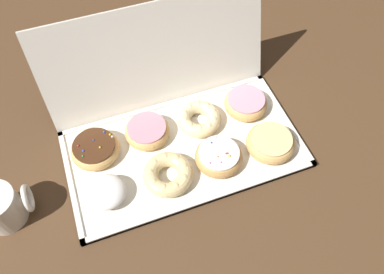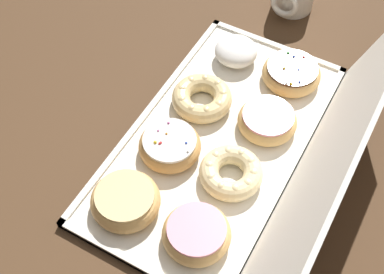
% 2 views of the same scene
% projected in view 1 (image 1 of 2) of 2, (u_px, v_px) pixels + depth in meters
% --- Properties ---
extents(ground_plane, '(3.00, 3.00, 0.00)m').
position_uv_depth(ground_plane, '(184.00, 151.00, 0.93)').
color(ground_plane, '#4C331E').
extents(donut_box, '(0.57, 0.30, 0.01)m').
position_uv_depth(donut_box, '(184.00, 150.00, 0.93)').
color(donut_box, silver).
rests_on(donut_box, ground).
extents(box_lid_open, '(0.57, 0.09, 0.26)m').
position_uv_depth(box_lid_open, '(156.00, 58.00, 0.93)').
color(box_lid_open, silver).
rests_on(box_lid_open, ground).
extents(powdered_filled_donut_0, '(0.09, 0.09, 0.04)m').
position_uv_depth(powdered_filled_donut_0, '(107.00, 192.00, 0.84)').
color(powdered_filled_donut_0, white).
rests_on(powdered_filled_donut_0, donut_box).
extents(cruller_donut_1, '(0.12, 0.12, 0.04)m').
position_uv_depth(cruller_donut_1, '(168.00, 174.00, 0.86)').
color(cruller_donut_1, '#EACC8C').
rests_on(cruller_donut_1, donut_box).
extents(sprinkle_donut_2, '(0.11, 0.11, 0.04)m').
position_uv_depth(sprinkle_donut_2, '(219.00, 156.00, 0.89)').
color(sprinkle_donut_2, tan).
rests_on(sprinkle_donut_2, donut_box).
extents(glazed_ring_donut_3, '(0.12, 0.12, 0.04)m').
position_uv_depth(glazed_ring_donut_3, '(271.00, 143.00, 0.91)').
color(glazed_ring_donut_3, tan).
rests_on(glazed_ring_donut_3, donut_box).
extents(sprinkle_donut_4, '(0.12, 0.12, 0.04)m').
position_uv_depth(sprinkle_donut_4, '(95.00, 149.00, 0.90)').
color(sprinkle_donut_4, tan).
rests_on(sprinkle_donut_4, donut_box).
extents(pink_frosted_donut_5, '(0.11, 0.11, 0.04)m').
position_uv_depth(pink_frosted_donut_5, '(147.00, 131.00, 0.93)').
color(pink_frosted_donut_5, tan).
rests_on(pink_frosted_donut_5, donut_box).
extents(cruller_donut_6, '(0.11, 0.11, 0.04)m').
position_uv_depth(cruller_donut_6, '(199.00, 118.00, 0.95)').
color(cruller_donut_6, beige).
rests_on(cruller_donut_6, donut_box).
extents(pink_frosted_donut_7, '(0.11, 0.11, 0.04)m').
position_uv_depth(pink_frosted_donut_7, '(246.00, 103.00, 0.98)').
color(pink_frosted_donut_7, tan).
rests_on(pink_frosted_donut_7, donut_box).
extents(coffee_mug, '(0.11, 0.09, 0.09)m').
position_uv_depth(coffee_mug, '(1.00, 207.00, 0.80)').
color(coffee_mug, white).
rests_on(coffee_mug, ground).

